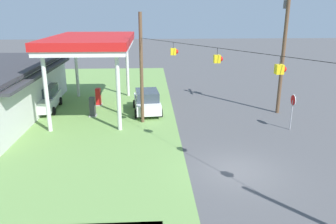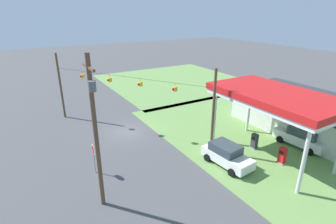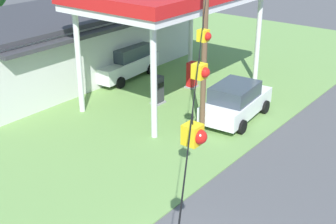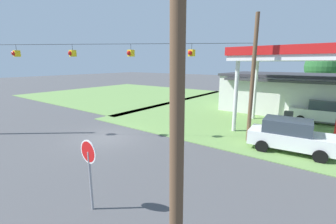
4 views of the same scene
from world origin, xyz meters
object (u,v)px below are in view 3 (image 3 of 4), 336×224
fuel_pump_near (158,91)px  car_at_pumps_front (236,101)px  car_at_pumps_rear (124,62)px  gas_station_store (66,42)px  fuel_pump_far (192,76)px

fuel_pump_near → car_at_pumps_front: 4.25m
fuel_pump_near → car_at_pumps_rear: car_at_pumps_rear is taller
gas_station_store → car_at_pumps_front: gas_station_store is taller
gas_station_store → fuel_pump_far: gas_station_store is taller
gas_station_store → car_at_pumps_front: 11.90m
gas_station_store → fuel_pump_near: (-0.61, -7.67, -1.24)m
gas_station_store → car_at_pumps_front: bearing=-89.2°
car_at_pumps_rear → car_at_pumps_front: bearing=77.7°
gas_station_store → car_at_pumps_front: (0.17, -11.85, -1.01)m
gas_station_store → car_at_pumps_rear: gas_station_store is taller
car_at_pumps_front → fuel_pump_near: bearing=95.4°
fuel_pump_near → car_at_pumps_rear: 4.62m
fuel_pump_far → car_at_pumps_rear: (-1.09, 4.18, 0.28)m
fuel_pump_near → fuel_pump_far: 3.04m
gas_station_store → fuel_pump_far: 8.15m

